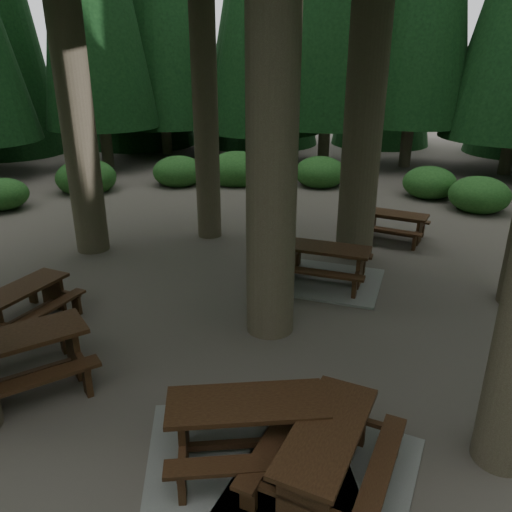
# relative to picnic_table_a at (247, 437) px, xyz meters

# --- Properties ---
(ground) EXTENTS (80.00, 80.00, 0.00)m
(ground) POSITION_rel_picnic_table_a_xyz_m (-0.92, 2.94, -0.29)
(ground) COLOR #554C45
(ground) RESTS_ON ground
(picnic_table_a) EXTENTS (2.85, 2.54, 0.82)m
(picnic_table_a) POSITION_rel_picnic_table_a_xyz_m (0.00, 0.00, 0.00)
(picnic_table_a) COLOR gray
(picnic_table_a) RESTS_ON ground
(picnic_table_b) EXTENTS (1.79, 2.02, 0.74)m
(picnic_table_b) POSITION_rel_picnic_table_a_xyz_m (-4.59, 2.62, 0.21)
(picnic_table_b) COLOR black
(picnic_table_b) RESTS_ON ground
(picnic_table_c) EXTENTS (2.74, 2.40, 0.82)m
(picnic_table_c) POSITION_rel_picnic_table_a_xyz_m (0.79, 5.34, -0.00)
(picnic_table_c) COLOR gray
(picnic_table_c) RESTS_ON ground
(picnic_table_d) EXTENTS (2.04, 1.83, 0.73)m
(picnic_table_d) POSITION_rel_picnic_table_a_xyz_m (2.55, 8.40, 0.20)
(picnic_table_d) COLOR black
(picnic_table_d) RESTS_ON ground
(picnic_table_e) EXTENTS (2.63, 2.60, 0.89)m
(picnic_table_e) POSITION_rel_picnic_table_a_xyz_m (-3.57, 0.80, 0.30)
(picnic_table_e) COLOR black
(picnic_table_e) RESTS_ON ground
(picnic_table_f) EXTENTS (2.53, 2.80, 0.80)m
(picnic_table_f) POSITION_rel_picnic_table_a_xyz_m (0.96, -0.28, -0.01)
(picnic_table_f) COLOR gray
(picnic_table_f) RESTS_ON ground
(shrub_ring) EXTENTS (23.86, 24.64, 1.49)m
(shrub_ring) POSITION_rel_picnic_table_a_xyz_m (-0.22, 3.69, 0.11)
(shrub_ring) COLOR #1F531C
(shrub_ring) RESTS_ON ground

